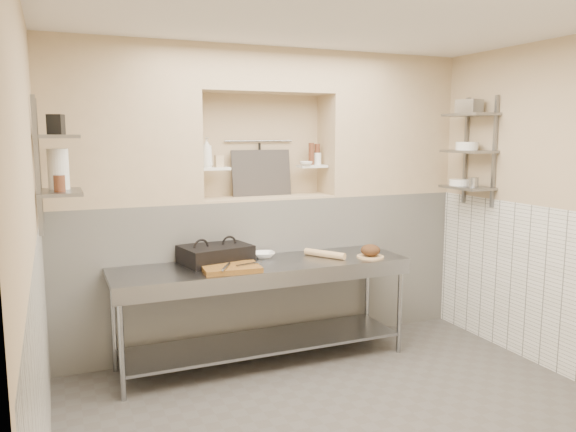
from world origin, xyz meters
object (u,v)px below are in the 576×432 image
prep_table (263,292)px  bowl_alcove (306,163)px  bread_loaf (370,250)px  cutting_board (231,268)px  jug_left (58,169)px  rolling_pin (325,254)px  panini_press (216,254)px  mixing_bowl (264,255)px  bottle_soap (207,152)px

prep_table → bowl_alcove: 1.36m
bread_loaf → cutting_board: bearing=179.4°
cutting_board → bread_loaf: size_ratio=2.62×
bowl_alcove → jug_left: 2.31m
rolling_pin → cutting_board: bearing=-170.6°
panini_press → jug_left: 1.47m
mixing_bowl → bread_loaf: bread_loaf is taller
jug_left → rolling_pin: bearing=1.1°
prep_table → mixing_bowl: mixing_bowl is taller
cutting_board → mixing_bowl: 0.56m
cutting_board → bowl_alcove: bearing=33.7°
rolling_pin → jug_left: 2.36m
cutting_board → mixing_bowl: mixing_bowl is taller
panini_press → bowl_alcove: size_ratio=5.05×
panini_press → mixing_bowl: panini_press is taller
cutting_board → bottle_soap: bottle_soap is taller
cutting_board → jug_left: 1.53m
prep_table → bowl_alcove: bearing=38.6°
cutting_board → mixing_bowl: (0.42, 0.36, 0.00)m
jug_left → cutting_board: bearing=-5.1°
cutting_board → rolling_pin: size_ratio=1.13×
panini_press → prep_table: bearing=-37.8°
bread_loaf → bottle_soap: 1.74m
prep_table → mixing_bowl: size_ratio=12.65×
mixing_bowl → bottle_soap: bearing=141.9°
mixing_bowl → bottle_soap: bottle_soap is taller
rolling_pin → bread_loaf: size_ratio=2.32×
jug_left → bread_loaf: bearing=-2.8°
bowl_alcove → bottle_soap: bearing=177.2°
bread_loaf → jug_left: 2.72m
panini_press → bread_loaf: size_ratio=3.61×
mixing_bowl → panini_press: bearing=-175.0°
prep_table → bottle_soap: size_ratio=9.37×
cutting_board → bowl_alcove: 1.42m
panini_press → bowl_alcove: 1.31m
cutting_board → bottle_soap: (-0.00, 0.70, 0.93)m
bread_loaf → bowl_alcove: bearing=117.7°
mixing_bowl → rolling_pin: (0.52, -0.21, 0.01)m
jug_left → bowl_alcove: bearing=13.4°
mixing_bowl → jug_left: jug_left is taller
panini_press → bowl_alcove: bearing=6.5°
cutting_board → mixing_bowl: bearing=40.7°
prep_table → rolling_pin: 0.67m
rolling_pin → bottle_soap: (-0.94, 0.54, 0.92)m
prep_table → mixing_bowl: (0.09, 0.23, 0.28)m
bottle_soap → jug_left: bottle_soap is taller
bowl_alcove → jug_left: size_ratio=0.43×
jug_left → prep_table: bearing=0.8°
mixing_bowl → bottle_soap: size_ratio=0.74×
panini_press → cutting_board: size_ratio=1.38×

